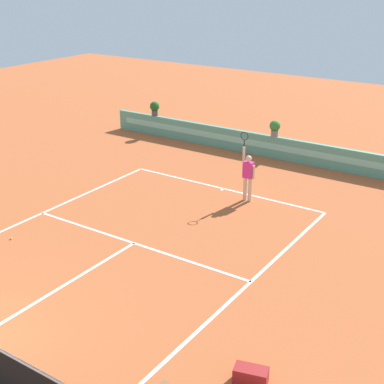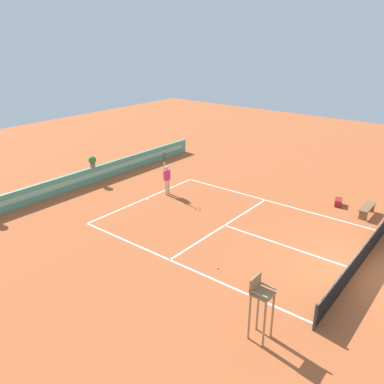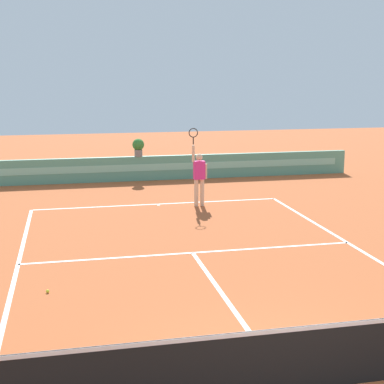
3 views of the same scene
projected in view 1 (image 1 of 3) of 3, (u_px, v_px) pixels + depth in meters
ground_plane at (126, 248)px, 16.89m from camera, size 60.00×60.00×0.00m
court_lines at (140, 239)px, 17.44m from camera, size 8.32×11.94×0.01m
back_wall_barrier at (275, 147)px, 24.70m from camera, size 18.00×0.21×1.00m
gear_bag at (251, 376)px, 11.35m from camera, size 0.77×0.54×0.36m
tennis_player at (248, 174)px, 19.96m from camera, size 0.62×0.23×2.58m
tennis_ball_near_baseline at (11, 238)px, 17.43m from camera, size 0.07×0.07×0.07m
potted_plant_far_left at (155, 108)px, 27.83m from camera, size 0.48×0.48×0.72m
potted_plant_centre at (275, 127)px, 24.40m from camera, size 0.48×0.48×0.72m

